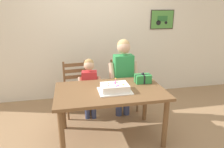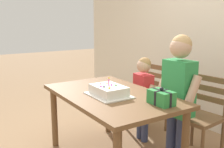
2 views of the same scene
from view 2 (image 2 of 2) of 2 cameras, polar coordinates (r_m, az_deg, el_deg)
The scene contains 8 objects.
back_wall at distance 3.74m, azimuth 21.46°, elevation 7.96°, with size 6.40×0.11×2.60m.
dining_table at distance 2.74m, azimuth -0.13°, elevation -6.16°, with size 1.49×0.91×0.75m.
birthday_cake at distance 2.62m, azimuth -0.73°, elevation -3.67°, with size 0.44×0.34×0.19m.
gift_box_red_large at distance 2.40m, azimuth 10.52°, elevation -4.98°, with size 0.24×0.15×0.16m.
chair_left at distance 3.63m, azimuth 7.90°, elevation -4.83°, with size 0.46×0.46×0.92m.
chair_right at distance 3.06m, azimuth 18.49°, elevation -8.44°, with size 0.46×0.46×0.92m.
child_older at distance 2.81m, azimuth 14.11°, elevation -2.50°, with size 0.48×0.27×1.34m.
child_younger at distance 3.26m, azimuth 6.69°, elevation -3.60°, with size 0.39×0.23×1.05m.
Camera 2 is at (2.20, -1.41, 1.48)m, focal length 42.59 mm.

